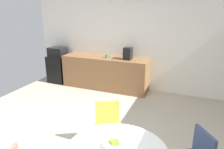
% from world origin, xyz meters
% --- Properties ---
extents(ground_plane, '(6.00, 6.00, 0.00)m').
position_xyz_m(ground_plane, '(0.00, 0.00, 0.00)').
color(ground_plane, '#B2A893').
extents(wall_back, '(6.00, 0.10, 2.60)m').
position_xyz_m(wall_back, '(0.00, 3.00, 1.30)').
color(wall_back, white).
rests_on(wall_back, ground_plane).
extents(counter_block, '(2.41, 0.60, 0.90)m').
position_xyz_m(counter_block, '(-0.76, 2.65, 0.45)').
color(counter_block, brown).
rests_on(counter_block, ground_plane).
extents(mini_fridge, '(0.54, 0.54, 0.81)m').
position_xyz_m(mini_fridge, '(-2.32, 2.65, 0.40)').
color(mini_fridge, black).
rests_on(mini_fridge, ground_plane).
extents(microwave, '(0.48, 0.38, 0.26)m').
position_xyz_m(microwave, '(-2.32, 2.65, 0.94)').
color(microwave, black).
rests_on(microwave, mini_fridge).
extents(chair_yellow, '(0.57, 0.57, 0.83)m').
position_xyz_m(chair_yellow, '(0.38, 0.15, 0.52)').
color(chair_yellow, silver).
rests_on(chair_yellow, ground_plane).
extents(fruit_bowl, '(0.22, 0.22, 0.11)m').
position_xyz_m(fruit_bowl, '(0.81, -0.70, 0.78)').
color(fruit_bowl, silver).
rests_on(fruit_bowl, round_table).
extents(mug_white, '(0.13, 0.08, 0.09)m').
position_xyz_m(mug_white, '(-0.68, 2.60, 0.95)').
color(mug_white, '#338C59').
rests_on(mug_white, counter_block).
extents(coffee_maker, '(0.20, 0.24, 0.32)m').
position_xyz_m(coffee_maker, '(-0.11, 2.65, 1.06)').
color(coffee_maker, black).
rests_on(coffee_maker, counter_block).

